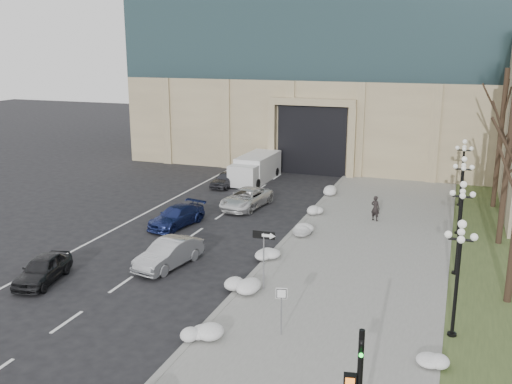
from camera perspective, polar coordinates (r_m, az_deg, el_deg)
ground at (r=20.40m, az=-6.78°, el=-18.09°), size 160.00×160.00×0.00m
sidewalk at (r=31.54m, az=10.58°, el=-5.96°), size 9.00×40.00×0.12m
curb at (r=32.48m, az=2.70°, el=-5.09°), size 0.30×40.00×0.14m
grass_strip at (r=31.30m, az=22.47°, el=-7.04°), size 4.00×40.00×0.10m
car_a at (r=29.08m, az=-20.56°, el=-7.25°), size 2.22×3.98×1.28m
car_b at (r=29.38m, az=-8.73°, el=-6.11°), size 2.22×4.41×1.39m
car_c at (r=35.75m, az=-7.96°, el=-2.43°), size 2.57×4.59×1.26m
car_d at (r=39.36m, az=-0.99°, el=-0.64°), size 2.77×5.05×1.34m
car_e at (r=45.33m, az=-3.00°, el=1.30°), size 1.73×3.69×1.22m
pedestrian at (r=36.82m, az=11.85°, el=-1.61°), size 0.70×0.58×1.62m
box_truck at (r=47.19m, az=-0.05°, el=2.35°), size 2.48×6.64×2.09m
one_way_sign at (r=25.50m, az=1.16°, el=-5.09°), size 1.08×0.29×2.91m
keep_sign at (r=22.07m, az=2.56°, el=-10.87°), size 0.43×0.15×2.05m
snow_clump_b at (r=22.15m, az=-5.89°, el=-14.34°), size 1.10×1.60×0.36m
snow_clump_c at (r=26.49m, az=-1.28°, el=-9.22°), size 1.10×1.60×0.36m
snow_clump_d at (r=30.28m, az=1.79°, el=-6.11°), size 1.10×1.60×0.36m
snow_clump_e at (r=33.71m, az=4.61°, el=-3.97°), size 1.10×1.60×0.36m
snow_clump_f at (r=38.04m, az=5.73°, el=-1.83°), size 1.10×1.60×0.36m
snow_clump_g at (r=42.86m, az=7.92°, el=-0.02°), size 1.10×1.60×0.36m
snow_clump_h at (r=21.27m, az=16.75°, el=-16.25°), size 1.10×1.60×0.36m
lamppost_a at (r=22.68m, az=19.60°, el=-6.72°), size 1.18×1.18×4.76m
lamppost_b at (r=28.86m, az=19.79°, el=-2.23°), size 1.18×1.18×4.76m
lamppost_c at (r=35.16m, az=19.91°, el=0.67°), size 1.18×1.18×4.76m
lamppost_d at (r=41.52m, az=19.99°, el=2.69°), size 1.18×1.18×4.76m
tree_mid at (r=33.80m, az=23.97°, el=3.97°), size 3.20×3.20×8.50m
tree_far at (r=41.62m, az=23.40°, el=6.70°), size 3.20×3.20×9.50m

